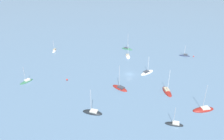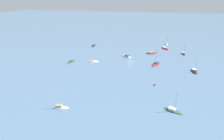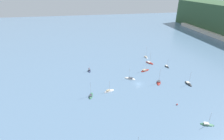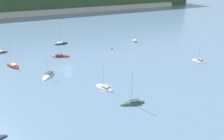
% 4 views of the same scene
% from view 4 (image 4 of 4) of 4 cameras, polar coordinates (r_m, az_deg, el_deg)
% --- Properties ---
extents(ground_plane, '(600.00, 600.00, 0.00)m').
position_cam_4_polar(ground_plane, '(82.80, -11.53, 0.45)').
color(ground_plane, slate).
extents(shore_town_strip, '(328.66, 6.00, 4.20)m').
position_cam_4_polar(shore_town_strip, '(208.12, -22.40, 13.35)').
color(shore_town_strip, beige).
rests_on(shore_town_strip, ground_plane).
extents(sailboat_0, '(8.08, 5.92, 11.07)m').
position_cam_4_polar(sailboat_0, '(95.56, -13.25, 3.44)').
color(sailboat_0, maroon).
rests_on(sailboat_0, ground_plane).
extents(sailboat_2, '(2.76, 5.74, 7.54)m').
position_cam_4_polar(sailboat_2, '(94.42, 21.69, 2.18)').
color(sailboat_2, silver).
rests_on(sailboat_2, ground_plane).
extents(sailboat_3, '(6.65, 8.06, 9.14)m').
position_cam_4_polar(sailboat_3, '(77.88, -16.24, -1.46)').
color(sailboat_3, white).
rests_on(sailboat_3, ground_plane).
extents(sailboat_4, '(4.45, 7.19, 8.44)m').
position_cam_4_polar(sailboat_4, '(66.58, -2.00, -4.79)').
color(sailboat_4, silver).
rests_on(sailboat_4, ground_plane).
extents(sailboat_5, '(7.26, 3.56, 10.45)m').
position_cam_4_polar(sailboat_5, '(59.21, 5.40, -8.73)').
color(sailboat_5, '#2D6647').
rests_on(sailboat_5, ground_plane).
extents(sailboat_6, '(5.98, 2.18, 7.22)m').
position_cam_4_polar(sailboat_6, '(109.61, -27.02, 4.02)').
color(sailboat_6, black).
rests_on(sailboat_6, ground_plane).
extents(sailboat_7, '(4.31, 6.68, 7.89)m').
position_cam_4_polar(sailboat_7, '(116.44, 5.89, 7.46)').
color(sailboat_7, '#2D6647').
rests_on(sailboat_7, ground_plane).
extents(sailboat_10, '(7.18, 2.65, 10.25)m').
position_cam_4_polar(sailboat_10, '(114.01, -13.18, 6.62)').
color(sailboat_10, black).
rests_on(sailboat_10, ground_plane).
extents(sailboat_11, '(5.49, 8.35, 10.93)m').
position_cam_4_polar(sailboat_11, '(90.78, -24.43, 0.88)').
color(sailboat_11, maroon).
rests_on(sailboat_11, ground_plane).
extents(mooring_buoy_1, '(0.76, 0.76, 0.76)m').
position_cam_4_polar(mooring_buoy_1, '(103.31, -0.04, 5.71)').
color(mooring_buoy_1, red).
rests_on(mooring_buoy_1, ground_plane).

